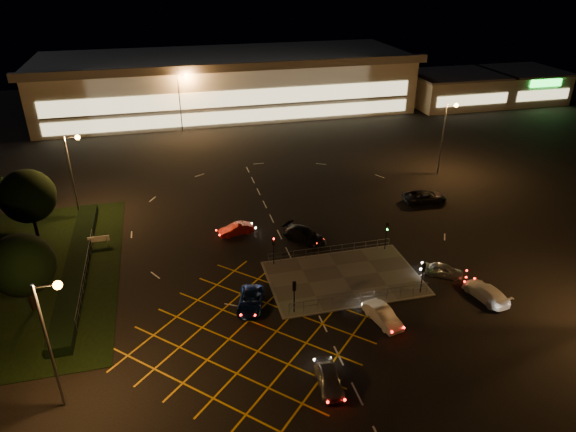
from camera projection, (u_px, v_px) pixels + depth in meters
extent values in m
plane|color=black|center=(318.00, 270.00, 50.63)|extent=(180.00, 180.00, 0.00)
cube|color=#4C4944|center=(344.00, 278.00, 49.31)|extent=(14.00, 9.00, 0.12)
cube|color=black|center=(23.00, 276.00, 49.70)|extent=(18.00, 30.00, 0.08)
cube|color=black|center=(77.00, 265.00, 50.58)|extent=(2.00, 26.00, 1.00)
cube|color=beige|center=(227.00, 84.00, 101.95)|extent=(70.00, 25.00, 10.00)
cube|color=slate|center=(225.00, 57.00, 99.59)|extent=(72.00, 26.50, 0.60)
cube|color=#FFEAA5|center=(237.00, 99.00, 91.10)|extent=(66.00, 0.20, 3.00)
cube|color=#FFEAA5|center=(237.00, 116.00, 92.55)|extent=(66.00, 0.20, 2.20)
cube|color=beige|center=(454.00, 90.00, 105.96)|extent=(18.00, 14.00, 6.00)
cube|color=slate|center=(456.00, 74.00, 104.53)|extent=(18.80, 14.80, 0.40)
cube|color=#FFEAA5|center=(473.00, 100.00, 100.04)|extent=(15.30, 0.20, 2.00)
cube|color=beige|center=(521.00, 85.00, 109.44)|extent=(14.00, 14.00, 6.00)
cube|color=slate|center=(524.00, 70.00, 108.01)|extent=(14.80, 14.80, 0.40)
cube|color=#FFEAA5|center=(543.00, 95.00, 103.53)|extent=(11.90, 0.20, 2.00)
cube|color=#19E533|center=(546.00, 83.00, 102.35)|extent=(7.00, 0.30, 1.40)
cylinder|color=slate|center=(50.00, 349.00, 33.20)|extent=(0.20, 0.20, 10.00)
cylinder|color=slate|center=(45.00, 286.00, 31.18)|extent=(1.40, 0.12, 0.12)
sphere|color=orange|center=(58.00, 285.00, 31.35)|extent=(0.56, 0.56, 0.56)
cylinder|color=slate|center=(72.00, 178.00, 58.69)|extent=(0.20, 0.20, 10.00)
cylinder|color=slate|center=(71.00, 137.00, 56.67)|extent=(1.40, 0.12, 0.12)
sphere|color=orange|center=(77.00, 137.00, 56.84)|extent=(0.56, 0.56, 0.56)
cylinder|color=slate|center=(442.00, 140.00, 70.87)|extent=(0.20, 0.20, 10.00)
cylinder|color=slate|center=(452.00, 105.00, 68.85)|extent=(1.40, 0.12, 0.12)
sphere|color=orange|center=(456.00, 105.00, 69.02)|extent=(0.56, 0.56, 0.56)
cylinder|color=slate|center=(180.00, 104.00, 87.67)|extent=(0.20, 0.20, 10.00)
cylinder|color=slate|center=(182.00, 76.00, 85.64)|extent=(1.40, 0.12, 0.12)
sphere|color=orange|center=(186.00, 76.00, 85.82)|extent=(0.56, 0.56, 0.56)
cylinder|color=slate|center=(391.00, 89.00, 98.11)|extent=(0.20, 0.20, 10.00)
cylinder|color=slate|center=(397.00, 63.00, 96.08)|extent=(1.40, 0.12, 0.12)
sphere|color=orange|center=(401.00, 63.00, 96.26)|extent=(0.56, 0.56, 0.56)
cylinder|color=black|center=(294.00, 298.00, 43.84)|extent=(0.10, 0.10, 3.00)
cube|color=black|center=(294.00, 286.00, 43.29)|extent=(0.28, 0.18, 0.90)
sphere|color=#19FF33|center=(294.00, 285.00, 43.41)|extent=(0.16, 0.16, 0.16)
cylinder|color=black|center=(422.00, 279.00, 46.45)|extent=(0.10, 0.10, 3.00)
cube|color=black|center=(424.00, 267.00, 45.91)|extent=(0.28, 0.18, 0.90)
sphere|color=#19FF33|center=(423.00, 267.00, 46.02)|extent=(0.16, 0.16, 0.16)
cylinder|color=black|center=(274.00, 251.00, 50.75)|extent=(0.10, 0.10, 3.00)
cube|color=black|center=(273.00, 241.00, 50.21)|extent=(0.28, 0.18, 0.90)
sphere|color=#FF0C0C|center=(274.00, 241.00, 50.10)|extent=(0.16, 0.16, 0.16)
cylinder|color=black|center=(386.00, 237.00, 53.36)|extent=(0.10, 0.10, 3.00)
cube|color=black|center=(387.00, 226.00, 52.82)|extent=(0.28, 0.18, 0.90)
sphere|color=#19FF33|center=(387.00, 227.00, 52.71)|extent=(0.16, 0.16, 0.16)
cylinder|color=black|center=(35.00, 225.00, 55.98)|extent=(0.36, 0.36, 2.88)
sphere|color=black|center=(28.00, 196.00, 54.38)|extent=(5.76, 5.76, 5.76)
cylinder|color=black|center=(31.00, 297.00, 44.35)|extent=(0.36, 0.36, 2.70)
sphere|color=black|center=(22.00, 265.00, 42.86)|extent=(5.40, 5.40, 5.40)
imported|color=#A9ACB1|center=(329.00, 379.00, 36.71)|extent=(1.96, 4.20, 1.39)
imported|color=#BABABA|center=(383.00, 315.00, 43.18)|extent=(2.32, 4.38, 1.37)
imported|color=#0C1D4D|center=(250.00, 301.00, 45.09)|extent=(3.30, 4.98, 1.27)
imported|color=black|center=(305.00, 235.00, 55.48)|extent=(4.72, 5.40, 1.49)
imported|color=silver|center=(444.00, 270.00, 49.48)|extent=(3.93, 3.35, 1.27)
imported|color=maroon|center=(236.00, 229.00, 56.86)|extent=(4.05, 2.02, 1.28)
imported|color=black|center=(425.00, 197.00, 64.31)|extent=(5.59, 2.85, 1.51)
imported|color=silver|center=(486.00, 292.00, 46.16)|extent=(2.75, 5.00, 1.37)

